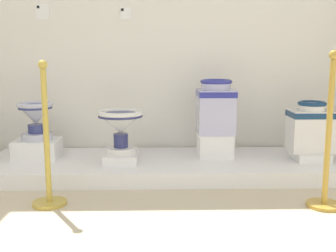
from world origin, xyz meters
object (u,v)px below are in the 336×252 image
plinth_block_slender_white (215,145)px  info_placard_first (43,12)px  antique_toilet_rightmost (311,126)px  antique_toilet_tall_cobalt (120,124)px  info_placard_second (126,13)px  plinth_block_rightmost (309,155)px  antique_toilet_broad_patterned (36,117)px  plinth_block_tall_cobalt (121,157)px  antique_toilet_slender_white (216,106)px  plinth_block_broad_patterned (37,149)px  stanchion_post_near_left (48,161)px  stanchion_post_near_right (327,159)px

plinth_block_slender_white → info_placard_first: (-1.62, 0.39, 1.22)m
antique_toilet_rightmost → antique_toilet_tall_cobalt: bearing=-178.7°
info_placard_second → plinth_block_rightmost: bearing=-17.5°
info_placard_first → plinth_block_slender_white: bearing=-13.7°
antique_toilet_broad_patterned → info_placard_second: 1.29m
plinth_block_tall_cobalt → antique_toilet_slender_white: size_ratio=0.75×
plinth_block_broad_patterned → plinth_block_rightmost: plinth_block_broad_patterned is taller
plinth_block_broad_patterned → plinth_block_tall_cobalt: bearing=-10.8°
stanchion_post_near_left → info_placard_first: bearing=104.0°
plinth_block_tall_cobalt → antique_toilet_tall_cobalt: 0.30m
info_placard_second → stanchion_post_near_right: 2.29m
plinth_block_broad_patterned → antique_toilet_broad_patterned: size_ratio=1.15×
antique_toilet_slender_white → stanchion_post_near_left: size_ratio=0.48×
antique_toilet_rightmost → antique_toilet_broad_patterned: bearing=177.5°
plinth_block_broad_patterned → antique_toilet_tall_cobalt: size_ratio=0.97×
antique_toilet_tall_cobalt → antique_toilet_rightmost: bearing=1.3°
plinth_block_tall_cobalt → stanchion_post_near_left: bearing=-121.9°
plinth_block_rightmost → plinth_block_broad_patterned: bearing=177.5°
antique_toilet_broad_patterned → stanchion_post_near_left: bearing=-69.8°
plinth_block_slender_white → stanchion_post_near_left: stanchion_post_near_left is taller
info_placard_second → stanchion_post_near_left: bearing=-110.1°
stanchion_post_near_left → plinth_block_tall_cobalt: bearing=58.1°
antique_toilet_tall_cobalt → plinth_block_slender_white: 0.89m
antique_toilet_slender_white → stanchion_post_near_left: (-1.30, -0.89, -0.27)m
antique_toilet_broad_patterned → plinth_block_tall_cobalt: antique_toilet_broad_patterned is taller
plinth_block_broad_patterned → info_placard_second: info_placard_second is taller
plinth_block_slender_white → plinth_block_rightmost: 0.85m
plinth_block_slender_white → info_placard_second: info_placard_second is taller
info_placard_second → plinth_block_broad_patterned: bearing=-152.4°
plinth_block_rightmost → info_placard_first: (-2.45, 0.52, 1.29)m
antique_toilet_slender_white → info_placard_first: 1.88m
antique_toilet_rightmost → plinth_block_tall_cobalt: bearing=-178.7°
plinth_block_broad_patterned → stanchion_post_near_left: size_ratio=0.38×
plinth_block_rightmost → antique_toilet_rightmost: antique_toilet_rightmost is taller
plinth_block_slender_white → plinth_block_rightmost: plinth_block_slender_white is taller
antique_toilet_tall_cobalt → plinth_block_rightmost: bearing=1.3°
plinth_block_tall_cobalt → stanchion_post_near_right: bearing=-28.6°
antique_toilet_tall_cobalt → antique_toilet_slender_white: antique_toilet_slender_white is taller
antique_toilet_slender_white → plinth_block_rightmost: antique_toilet_slender_white is taller
plinth_block_broad_patterned → plinth_block_tall_cobalt: size_ratio=1.06×
plinth_block_slender_white → antique_toilet_slender_white: (-0.00, 0.00, 0.36)m
antique_toilet_rightmost → info_placard_second: info_placard_second is taller
antique_toilet_tall_cobalt → stanchion_post_near_left: size_ratio=0.39×
info_placard_second → stanchion_post_near_left: (-0.47, -1.28, -1.12)m
plinth_block_tall_cobalt → info_placard_second: 1.39m
plinth_block_slender_white → plinth_block_rightmost: bearing=-8.7°
antique_toilet_slender_white → stanchion_post_near_right: 1.19m
info_placard_second → stanchion_post_near_right: bearing=-43.1°
antique_toilet_broad_patterned → plinth_block_tall_cobalt: size_ratio=0.93×
antique_toilet_tall_cobalt → plinth_block_tall_cobalt: bearing=0.0°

